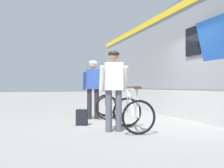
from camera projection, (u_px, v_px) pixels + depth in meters
The scene contains 7 objects.
ground_plane at pixel (144, 125), 6.44m from camera, with size 80.00×80.00×0.00m, color gray.
cyclist_near_in_white at pixel (114, 83), 5.44m from camera, with size 0.64×0.36×1.76m.
cyclist_far_in_blue at pixel (93, 84), 7.56m from camera, with size 0.64×0.36×1.76m.
bicycle_near_white at pixel (133, 112), 5.58m from camera, with size 0.85×1.16×0.99m.
bicycle_far_black at pixel (107, 105), 7.80m from camera, with size 0.93×1.20×0.99m.
backpack_on_platform at pixel (82, 117), 6.31m from camera, with size 0.28×0.18×0.40m, color black.
water_bottle_near_the_bikes at pixel (111, 113), 8.05m from camera, with size 0.08×0.08×0.22m, color #338CCC.
Camera 1 is at (-2.77, -5.88, 0.98)m, focal length 40.23 mm.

